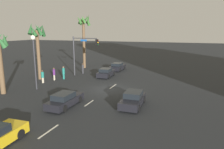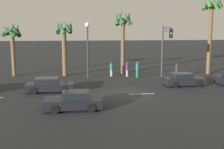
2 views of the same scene
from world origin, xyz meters
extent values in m
plane|color=#232628|center=(0.00, 0.00, 0.00)|extent=(220.00, 220.00, 0.00)
cube|color=silver|center=(-11.79, 0.00, 0.01)|extent=(2.26, 0.14, 0.01)
cube|color=silver|center=(-5.47, 0.00, 0.01)|extent=(1.90, 0.14, 0.01)
cube|color=silver|center=(1.34, 0.00, 0.01)|extent=(2.29, 0.14, 0.01)
cylinder|color=black|center=(-13.38, 2.73, 0.32)|extent=(0.65, 0.25, 0.64)
cylinder|color=black|center=(-13.30, 1.10, 0.32)|extent=(0.65, 0.25, 0.64)
cube|color=black|center=(-4.68, -4.22, 0.50)|extent=(4.15, 1.87, 0.68)
cube|color=black|center=(-4.43, -4.21, 1.10)|extent=(2.01, 1.60, 0.51)
cylinder|color=black|center=(-5.92, -5.08, 0.32)|extent=(0.65, 0.24, 0.64)
cylinder|color=black|center=(-5.97, -3.43, 0.32)|extent=(0.65, 0.24, 0.64)
cylinder|color=black|center=(-3.38, -5.00, 0.32)|extent=(0.65, 0.24, 0.64)
cylinder|color=black|center=(-3.43, -3.35, 0.32)|extent=(0.65, 0.24, 0.64)
cube|color=black|center=(6.44, 3.06, 0.51)|extent=(4.12, 1.95, 0.69)
cube|color=black|center=(6.20, 3.05, 1.09)|extent=(2.01, 1.64, 0.47)
cylinder|color=black|center=(7.66, 3.95, 0.32)|extent=(0.65, 0.25, 0.64)
cylinder|color=black|center=(7.73, 2.29, 0.32)|extent=(0.65, 0.25, 0.64)
cylinder|color=black|center=(5.15, 3.84, 0.32)|extent=(0.65, 0.25, 0.64)
cylinder|color=black|center=(5.23, 2.18, 0.32)|extent=(0.65, 0.25, 0.64)
cube|color=black|center=(12.15, 3.16, 0.52)|extent=(4.07, 1.82, 0.73)
cube|color=black|center=(11.91, 3.16, 1.12)|extent=(1.96, 1.60, 0.47)
cylinder|color=black|center=(13.41, 4.01, 0.32)|extent=(0.64, 0.22, 0.64)
cylinder|color=black|center=(13.41, 2.31, 0.32)|extent=(0.64, 0.22, 0.64)
cylinder|color=black|center=(10.89, 4.02, 0.32)|extent=(0.64, 0.22, 0.64)
cylinder|color=black|center=(10.88, 2.32, 0.32)|extent=(0.64, 0.22, 0.64)
cube|color=black|center=(-6.93, 1.76, 0.49)|extent=(4.38, 1.67, 0.66)
cube|color=black|center=(-7.19, 1.76, 1.07)|extent=(2.10, 1.47, 0.51)
cylinder|color=black|center=(-5.58, 2.55, 0.32)|extent=(0.64, 0.22, 0.64)
cylinder|color=black|center=(-5.57, 0.98, 0.32)|extent=(0.64, 0.22, 0.64)
cylinder|color=black|center=(-8.29, 2.54, 0.32)|extent=(0.64, 0.22, 0.64)
cylinder|color=black|center=(-8.28, 0.98, 0.32)|extent=(0.64, 0.22, 0.64)
cylinder|color=#38383D|center=(5.61, 8.18, 3.07)|extent=(0.20, 0.20, 6.14)
cylinder|color=#38383D|center=(5.41, 6.09, 5.89)|extent=(0.53, 4.19, 0.12)
cube|color=black|center=(5.20, 4.00, 5.31)|extent=(0.35, 0.35, 0.95)
sphere|color=#360503|center=(5.19, 3.82, 5.61)|extent=(0.20, 0.20, 0.20)
sphere|color=orange|center=(5.19, 3.82, 5.31)|extent=(0.20, 0.20, 0.20)
sphere|color=black|center=(5.19, 3.82, 5.01)|extent=(0.20, 0.20, 0.20)
cube|color=#1959B2|center=(5.43, 6.30, 5.57)|extent=(0.15, 1.10, 0.28)
cylinder|color=#2D2D33|center=(-3.23, 8.25, 2.97)|extent=(0.18, 0.18, 5.94)
sphere|color=#F2EACC|center=(-3.23, 8.25, 6.22)|extent=(0.56, 0.56, 0.56)
cylinder|color=#1E7266|center=(2.63, 8.26, 0.40)|extent=(0.39, 0.39, 0.79)
cylinder|color=#1E7266|center=(2.63, 8.26, 1.22)|extent=(0.52, 0.52, 0.86)
sphere|color=#8C664C|center=(2.63, 8.26, 1.77)|extent=(0.23, 0.23, 0.23)
cylinder|color=#B2A58C|center=(-0.31, 9.65, 0.37)|extent=(0.29, 0.29, 0.73)
cylinder|color=#1E7266|center=(-0.31, 9.65, 1.13)|extent=(0.39, 0.39, 0.80)
sphere|color=brown|center=(-0.31, 9.65, 1.64)|extent=(0.22, 0.22, 0.22)
cylinder|color=#333338|center=(7.27, 7.60, 0.36)|extent=(0.35, 0.35, 0.71)
cylinder|color=#333338|center=(7.27, 7.60, 1.10)|extent=(0.47, 0.47, 0.78)
sphere|color=brown|center=(7.27, 7.60, 1.60)|extent=(0.21, 0.21, 0.21)
cylinder|color=#B2A58C|center=(1.56, 9.15, 0.38)|extent=(0.28, 0.28, 0.77)
cylinder|color=#59266B|center=(1.56, 9.15, 1.19)|extent=(0.37, 0.37, 0.84)
sphere|color=brown|center=(1.56, 9.15, 1.72)|extent=(0.23, 0.23, 0.23)
cylinder|color=brown|center=(-6.02, 10.58, 2.93)|extent=(0.55, 0.55, 5.86)
cone|color=#2D6633|center=(-5.18, 10.72, 5.93)|extent=(0.82, 1.71, 1.57)
cone|color=#2D6633|center=(-6.31, 9.85, 5.95)|extent=(1.37, 0.99, 1.65)
cone|color=#2D6633|center=(-5.60, 10.03, 6.05)|extent=(1.24, 1.13, 1.49)
cylinder|color=brown|center=(12.32, 9.97, 4.41)|extent=(0.50, 0.50, 8.82)
cone|color=#38702D|center=(13.20, 10.08, 9.02)|extent=(0.75, 1.70, 1.67)
cone|color=#38702D|center=(12.76, 10.42, 9.08)|extent=(1.14, 1.13, 1.37)
cone|color=#38702D|center=(12.21, 10.59, 8.83)|extent=(1.25, 0.75, 1.34)
cone|color=#38702D|center=(11.54, 10.35, 8.84)|extent=(1.17, 1.61, 1.70)
cone|color=#38702D|center=(11.70, 9.63, 9.00)|extent=(1.03, 1.25, 1.52)
cone|color=#38702D|center=(12.23, 9.03, 8.84)|extent=(1.40, 0.69, 1.95)
cone|color=#38702D|center=(12.89, 9.28, 9.12)|extent=(1.58, 1.44, 1.72)
cylinder|color=brown|center=(1.37, 11.51, 3.53)|extent=(0.48, 0.48, 7.06)
cone|color=#235628|center=(2.10, 11.46, 7.31)|extent=(0.64, 1.49, 1.40)
cone|color=#235628|center=(1.98, 12.20, 6.99)|extent=(1.53, 1.44, 1.82)
cone|color=#235628|center=(1.09, 12.32, 7.30)|extent=(1.46, 0.97, 1.77)
cone|color=#235628|center=(0.57, 11.41, 6.97)|extent=(0.70, 1.30, 1.70)
cone|color=#235628|center=(0.93, 10.83, 7.14)|extent=(1.36, 1.15, 1.69)
cone|color=#235628|center=(1.83, 10.78, 7.00)|extent=(1.52, 1.25, 1.73)
camera|label=1|loc=(-23.05, -9.07, 7.01)|focal=33.63mm
camera|label=2|loc=(-4.09, -23.83, 5.84)|focal=44.47mm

